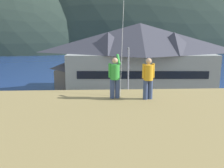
{
  "coord_description": "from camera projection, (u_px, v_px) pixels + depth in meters",
  "views": [
    {
      "loc": [
        0.28,
        -18.04,
        9.59
      ],
      "look_at": [
        1.61,
        9.0,
        3.68
      ],
      "focal_mm": 40.33,
      "sensor_mm": 36.0,
      "label": 1
    }
  ],
  "objects": [
    {
      "name": "parked_car_back_row_left",
      "position": [
        25.0,
        117.0,
        24.97
      ],
      "size": [
        4.26,
        2.18,
        1.82
      ],
      "color": "#9EA3A8",
      "rests_on": "parking_lot_pad"
    },
    {
      "name": "parking_light_pole",
      "position": [
        128.0,
        75.0,
        29.17
      ],
      "size": [
        0.24,
        0.78,
        7.43
      ],
      "color": "#ADADB2",
      "rests_on": "parking_lot_pad"
    },
    {
      "name": "parked_car_corner_spot",
      "position": [
        141.0,
        114.0,
        25.78
      ],
      "size": [
        4.31,
        2.27,
        1.82
      ],
      "color": "slate",
      "rests_on": "parking_lot_pad"
    },
    {
      "name": "moored_boat_outer_mooring",
      "position": [
        118.0,
        73.0,
        52.07
      ],
      "size": [
        2.86,
        7.47,
        2.16
      ],
      "color": "navy",
      "rests_on": "ground"
    },
    {
      "name": "parked_car_front_row_end",
      "position": [
        173.0,
        139.0,
        20.01
      ],
      "size": [
        4.33,
        2.32,
        1.82
      ],
      "color": "slate",
      "rests_on": "parking_lot_pad"
    },
    {
      "name": "far_hill_east_peak",
      "position": [
        136.0,
        47.0,
        136.18
      ],
      "size": [
        118.25,
        48.55,
        52.57
      ],
      "primitive_type": "ellipsoid",
      "color": "#42513D",
      "rests_on": "ground"
    },
    {
      "name": "far_hill_center_saddle",
      "position": [
        142.0,
        48.0,
        129.03
      ],
      "size": [
        135.12,
        71.81,
        91.81
      ],
      "primitive_type": "ellipsoid",
      "color": "#2D3D33",
      "rests_on": "ground"
    },
    {
      "name": "wharf_dock",
      "position": [
        101.0,
        73.0,
        53.92
      ],
      "size": [
        3.2,
        15.63,
        0.7
      ],
      "color": "#70604C",
      "rests_on": "ground"
    },
    {
      "name": "storage_shed_waterside",
      "position": [
        74.0,
        73.0,
        41.28
      ],
      "size": [
        6.48,
        5.77,
        4.84
      ],
      "color": "#756B5B",
      "rests_on": "ground"
    },
    {
      "name": "far_hill_west_ridge",
      "position": [
        22.0,
        49.0,
        126.31
      ],
      "size": [
        109.14,
        74.65,
        68.55
      ],
      "primitive_type": "ellipsoid",
      "color": "#2D3D33",
      "rests_on": "ground"
    },
    {
      "name": "person_kite_flyer",
      "position": [
        115.0,
        76.0,
        10.63
      ],
      "size": [
        0.52,
        0.68,
        1.86
      ],
      "color": "#384770",
      "rests_on": "grassy_hill_foreground"
    },
    {
      "name": "far_hill_far_shoulder",
      "position": [
        189.0,
        47.0,
        138.87
      ],
      "size": [
        93.79,
        70.47,
        87.01
      ],
      "primitive_type": "ellipsoid",
      "color": "#334733",
      "rests_on": "ground"
    },
    {
      "name": "parked_car_mid_row_near",
      "position": [
        56.0,
        134.0,
        20.85
      ],
      "size": [
        4.32,
        2.3,
        1.82
      ],
      "color": "red",
      "rests_on": "parking_lot_pad"
    },
    {
      "name": "moored_boat_inner_slip",
      "position": [
        84.0,
        72.0,
        53.18
      ],
      "size": [
        2.96,
        8.15,
        2.16
      ],
      "color": "silver",
      "rests_on": "ground"
    },
    {
      "name": "harbor_lodge",
      "position": [
        140.0,
        55.0,
        39.47
      ],
      "size": [
        23.61,
        12.16,
        10.53
      ],
      "color": "#999E99",
      "rests_on": "ground"
    },
    {
      "name": "bay_water",
      "position": [
        99.0,
        61.0,
        78.18
      ],
      "size": [
        360.0,
        84.0,
        0.03
      ],
      "primitive_type": "cube",
      "color": "navy",
      "rests_on": "ground"
    },
    {
      "name": "ground_plane",
      "position": [
        97.0,
        155.0,
        19.63
      ],
      "size": [
        600.0,
        600.0,
        0.0
      ],
      "primitive_type": "plane",
      "color": "#66604C"
    },
    {
      "name": "person_companion",
      "position": [
        148.0,
        77.0,
        10.48
      ],
      "size": [
        0.54,
        0.4,
        1.74
      ],
      "color": "#384770",
      "rests_on": "grassy_hill_foreground"
    },
    {
      "name": "parked_car_front_row_red",
      "position": [
        84.0,
        114.0,
        25.89
      ],
      "size": [
        4.26,
        2.17,
        1.82
      ],
      "color": "#B28923",
      "rests_on": "parking_lot_pad"
    },
    {
      "name": "parking_lot_pad",
      "position": [
        98.0,
        129.0,
        24.5
      ],
      "size": [
        40.0,
        20.0,
        0.1
      ],
      "primitive_type": "cube",
      "color": "slate",
      "rests_on": "ground"
    },
    {
      "name": "parked_car_back_row_right",
      "position": [
        115.0,
        141.0,
        19.54
      ],
      "size": [
        4.26,
        2.18,
        1.82
      ],
      "color": "navy",
      "rests_on": "parking_lot_pad"
    },
    {
      "name": "moored_boat_wharfside",
      "position": [
        86.0,
        71.0,
        55.0
      ],
      "size": [
        2.78,
        6.68,
        2.16
      ],
      "color": "#23564C",
      "rests_on": "ground"
    }
  ]
}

